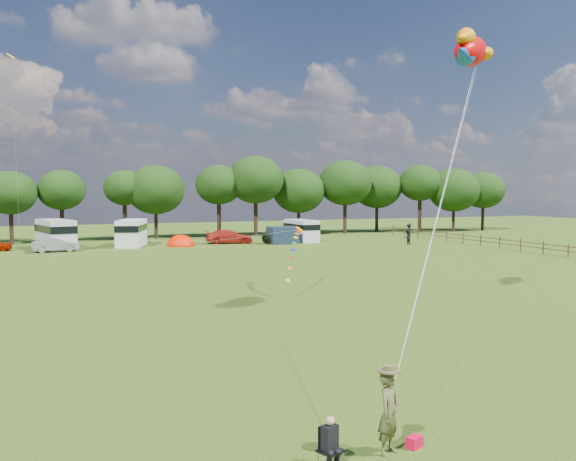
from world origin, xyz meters
name	(u,v)px	position (x,y,z in m)	size (l,w,h in m)	color
ground_plane	(362,342)	(0.00, 0.00, 0.00)	(180.00, 180.00, 0.00)	black
tree_line	(186,186)	(5.30, 54.99, 6.35)	(102.98, 10.98, 10.27)	black
fence	(472,238)	(32.00, 34.50, 0.70)	(0.12, 33.12, 1.20)	#472D19
car_b	(55,245)	(-10.21, 43.07, 0.71)	(1.49, 4.00, 1.41)	gray
car_c	(229,237)	(8.08, 46.01, 0.76)	(2.12, 5.04, 1.51)	#AD2215
car_d	(282,238)	(13.74, 44.28, 0.61)	(2.03, 4.49, 1.22)	black
campervan_b	(56,233)	(-10.07, 45.92, 1.60)	(3.93, 6.51, 2.98)	#B5B5B7
campervan_c	(132,232)	(-2.48, 46.65, 1.51)	(4.13, 6.20, 2.81)	silver
campervan_d	(301,230)	(16.51, 45.28, 1.35)	(2.56, 5.27, 2.51)	#BCBDBF
tent_orange	(181,246)	(2.38, 44.80, 0.02)	(3.04, 3.33, 2.38)	red
tent_greyblue	(290,242)	(14.82, 44.70, 0.02)	(3.45, 3.78, 2.57)	#4A5666
awning_navy	(282,235)	(13.47, 43.50, 0.94)	(3.02, 2.45, 1.89)	#172234
kite_flyer	(389,413)	(-4.55, -9.78, 0.97)	(0.71, 0.47, 1.95)	brown
camp_chair	(329,437)	(-6.19, -10.00, 0.72)	(0.62, 0.63, 1.20)	#99999E
kite_bag	(414,442)	(-3.81, -9.71, 0.14)	(0.38, 0.26, 0.27)	red
fish_kite	(469,50)	(7.82, 3.75, 12.88)	(3.98, 3.56, 2.27)	#DE0000
streamer_kite_c	(295,244)	(2.60, 13.33, 2.79)	(3.12, 4.95, 2.79)	#DD9100
walker_a	(407,238)	(25.61, 37.24, 0.79)	(0.77, 0.47, 1.58)	black
walker_b	(409,231)	(30.01, 43.84, 0.95)	(1.22, 0.57, 1.89)	black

